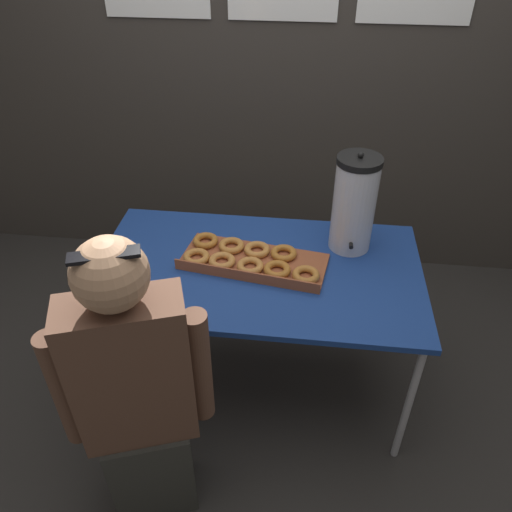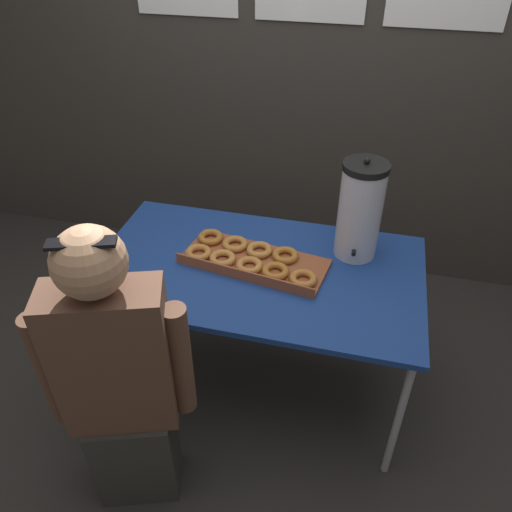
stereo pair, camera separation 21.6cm
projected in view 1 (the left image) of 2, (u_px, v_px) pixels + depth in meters
The scene contains 7 objects.
ground_plane at pixel (257, 377), 2.64m from camera, with size 12.00×12.00×0.00m, color #2D2B28.
back_wall at pixel (281, 75), 2.84m from camera, with size 6.00×0.11×2.44m.
folding_table at pixel (257, 275), 2.22m from camera, with size 1.44×0.82×0.74m.
donut_box at pixel (250, 259), 2.21m from camera, with size 0.67×0.36×0.05m.
coffee_urn at pixel (354, 204), 2.19m from camera, with size 0.19×0.22×0.47m.
cell_phone at pixel (145, 305), 1.99m from camera, with size 0.08×0.16×0.01m.
person_seated at pixel (138, 397), 1.75m from camera, with size 0.51×0.31×1.32m.
Camera 1 is at (0.20, -1.72, 2.09)m, focal length 35.00 mm.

